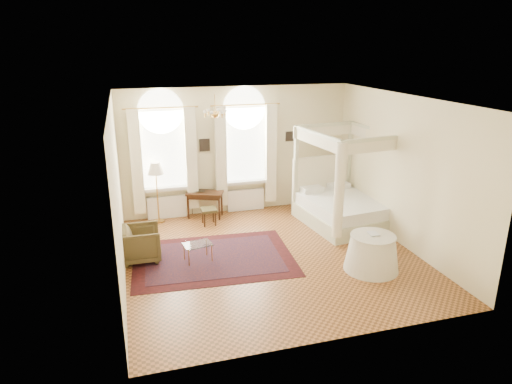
{
  "coord_description": "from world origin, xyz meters",
  "views": [
    {
      "loc": [
        -2.75,
        -8.36,
        4.31
      ],
      "look_at": [
        -0.23,
        0.4,
        1.34
      ],
      "focal_mm": 32.0,
      "sensor_mm": 36.0,
      "label": 1
    }
  ],
  "objects_px": {
    "side_table": "(372,253)",
    "coffee_table": "(198,246)",
    "stool": "(209,211)",
    "writing_desk": "(205,196)",
    "canopy_bed": "(343,204)",
    "nightstand": "(334,193)",
    "floor_lamp": "(156,171)",
    "armchair": "(141,244)"
  },
  "relations": [
    {
      "from": "writing_desk",
      "to": "side_table",
      "type": "xyz_separation_m",
      "value": [
        2.67,
        -3.8,
        -0.22
      ]
    },
    {
      "from": "nightstand",
      "to": "stool",
      "type": "relative_size",
      "value": 1.54
    },
    {
      "from": "armchair",
      "to": "side_table",
      "type": "relative_size",
      "value": 0.74
    },
    {
      "from": "writing_desk",
      "to": "nightstand",
      "type": "bearing_deg",
      "value": 0.0
    },
    {
      "from": "writing_desk",
      "to": "canopy_bed",
      "type": "bearing_deg",
      "value": -24.22
    },
    {
      "from": "nightstand",
      "to": "side_table",
      "type": "relative_size",
      "value": 0.6
    },
    {
      "from": "floor_lamp",
      "to": "writing_desk",
      "type": "bearing_deg",
      "value": -0.0
    },
    {
      "from": "canopy_bed",
      "to": "side_table",
      "type": "distance_m",
      "value": 2.43
    },
    {
      "from": "side_table",
      "to": "nightstand",
      "type": "bearing_deg",
      "value": 75.74
    },
    {
      "from": "armchair",
      "to": "floor_lamp",
      "type": "xyz_separation_m",
      "value": [
        0.52,
        2.08,
        0.96
      ]
    },
    {
      "from": "armchair",
      "to": "floor_lamp",
      "type": "distance_m",
      "value": 2.35
    },
    {
      "from": "writing_desk",
      "to": "armchair",
      "type": "bearing_deg",
      "value": -129.4
    },
    {
      "from": "nightstand",
      "to": "stool",
      "type": "bearing_deg",
      "value": -171.52
    },
    {
      "from": "nightstand",
      "to": "stool",
      "type": "xyz_separation_m",
      "value": [
        -3.64,
        -0.54,
        0.03
      ]
    },
    {
      "from": "coffee_table",
      "to": "floor_lamp",
      "type": "relative_size",
      "value": 0.41
    },
    {
      "from": "stool",
      "to": "side_table",
      "type": "distance_m",
      "value": 4.22
    },
    {
      "from": "side_table",
      "to": "floor_lamp",
      "type": "bearing_deg",
      "value": 135.45
    },
    {
      "from": "canopy_bed",
      "to": "stool",
      "type": "relative_size",
      "value": 5.68
    },
    {
      "from": "stool",
      "to": "floor_lamp",
      "type": "relative_size",
      "value": 0.27
    },
    {
      "from": "side_table",
      "to": "coffee_table",
      "type": "bearing_deg",
      "value": 157.9
    },
    {
      "from": "canopy_bed",
      "to": "side_table",
      "type": "height_order",
      "value": "canopy_bed"
    },
    {
      "from": "floor_lamp",
      "to": "armchair",
      "type": "bearing_deg",
      "value": -103.96
    },
    {
      "from": "canopy_bed",
      "to": "armchair",
      "type": "xyz_separation_m",
      "value": [
        -4.91,
        -0.64,
        -0.18
      ]
    },
    {
      "from": "stool",
      "to": "floor_lamp",
      "type": "height_order",
      "value": "floor_lamp"
    },
    {
      "from": "coffee_table",
      "to": "side_table",
      "type": "xyz_separation_m",
      "value": [
        3.26,
        -1.33,
        0.01
      ]
    },
    {
      "from": "armchair",
      "to": "coffee_table",
      "type": "distance_m",
      "value": 1.19
    },
    {
      "from": "stool",
      "to": "armchair",
      "type": "height_order",
      "value": "armchair"
    },
    {
      "from": "coffee_table",
      "to": "side_table",
      "type": "bearing_deg",
      "value": -22.1
    },
    {
      "from": "floor_lamp",
      "to": "side_table",
      "type": "bearing_deg",
      "value": -44.55
    },
    {
      "from": "nightstand",
      "to": "writing_desk",
      "type": "bearing_deg",
      "value": -180.0
    },
    {
      "from": "writing_desk",
      "to": "coffee_table",
      "type": "distance_m",
      "value": 2.56
    },
    {
      "from": "nightstand",
      "to": "coffee_table",
      "type": "distance_m",
      "value": 4.9
    },
    {
      "from": "armchair",
      "to": "side_table",
      "type": "bearing_deg",
      "value": -110.39
    },
    {
      "from": "armchair",
      "to": "writing_desk",
      "type": "bearing_deg",
      "value": -38.37
    },
    {
      "from": "canopy_bed",
      "to": "stool",
      "type": "xyz_separation_m",
      "value": [
        -3.21,
        0.9,
        -0.19
      ]
    },
    {
      "from": "nightstand",
      "to": "floor_lamp",
      "type": "relative_size",
      "value": 0.42
    },
    {
      "from": "writing_desk",
      "to": "floor_lamp",
      "type": "xyz_separation_m",
      "value": [
        -1.19,
        0.0,
        0.74
      ]
    },
    {
      "from": "stool",
      "to": "canopy_bed",
      "type": "bearing_deg",
      "value": -15.62
    },
    {
      "from": "writing_desk",
      "to": "coffee_table",
      "type": "bearing_deg",
      "value": -103.48
    },
    {
      "from": "writing_desk",
      "to": "stool",
      "type": "height_order",
      "value": "writing_desk"
    },
    {
      "from": "writing_desk",
      "to": "floor_lamp",
      "type": "height_order",
      "value": "floor_lamp"
    },
    {
      "from": "canopy_bed",
      "to": "nightstand",
      "type": "relative_size",
      "value": 3.68
    }
  ]
}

